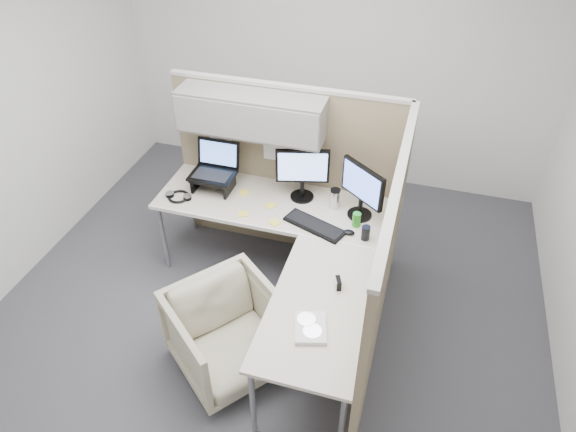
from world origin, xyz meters
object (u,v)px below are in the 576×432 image
(office_chair, at_px, (228,330))
(monitor_left, at_px, (303,170))
(keyboard, at_px, (314,226))
(desk, at_px, (287,243))

(office_chair, bearing_deg, monitor_left, 29.87)
(monitor_left, distance_m, keyboard, 0.48)
(office_chair, xyz_separation_m, monitor_left, (0.21, 1.25, 0.63))
(desk, distance_m, monitor_left, 0.63)
(monitor_left, bearing_deg, desk, -101.90)
(desk, height_order, keyboard, keyboard)
(desk, bearing_deg, office_chair, -108.35)
(desk, relative_size, keyboard, 3.99)
(desk, relative_size, monitor_left, 4.29)
(office_chair, relative_size, monitor_left, 1.63)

